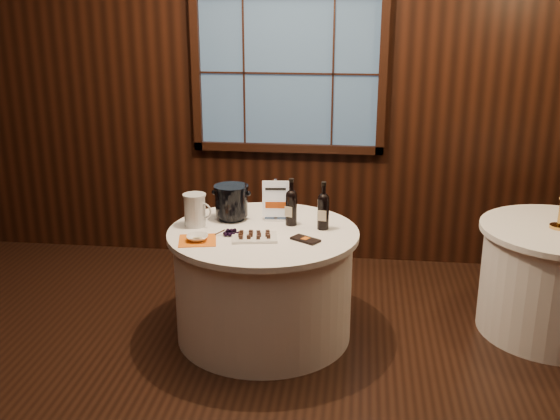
# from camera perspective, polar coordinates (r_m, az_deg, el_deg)

# --- Properties ---
(ground) EXTENTS (6.00, 6.00, 0.00)m
(ground) POSITION_cam_1_polar(r_m,az_deg,el_deg) (3.85, -3.70, -17.77)
(ground) COLOR black
(ground) RESTS_ON ground
(back_wall) EXTENTS (6.00, 0.10, 3.00)m
(back_wall) POSITION_cam_1_polar(r_m,az_deg,el_deg) (5.63, 0.74, 10.77)
(back_wall) COLOR black
(back_wall) RESTS_ON ground
(main_table) EXTENTS (1.28, 1.28, 0.77)m
(main_table) POSITION_cam_1_polar(r_m,az_deg,el_deg) (4.51, -1.44, -6.37)
(main_table) COLOR white
(main_table) RESTS_ON ground
(side_table) EXTENTS (1.08, 1.08, 0.77)m
(side_table) POSITION_cam_1_polar(r_m,az_deg,el_deg) (4.94, 22.85, -5.64)
(side_table) COLOR white
(side_table) RESTS_ON ground
(sign_stand) EXTENTS (0.18, 0.10, 0.30)m
(sign_stand) POSITION_cam_1_polar(r_m,az_deg,el_deg) (4.54, -0.39, 0.33)
(sign_stand) COLOR #B9BAC1
(sign_stand) RESTS_ON main_table
(port_bottle_left) EXTENTS (0.08, 0.09, 0.33)m
(port_bottle_left) POSITION_cam_1_polar(r_m,az_deg,el_deg) (4.44, 0.99, 0.44)
(port_bottle_left) COLOR black
(port_bottle_left) RESTS_ON main_table
(port_bottle_right) EXTENTS (0.08, 0.08, 0.33)m
(port_bottle_right) POSITION_cam_1_polar(r_m,az_deg,el_deg) (4.37, 3.79, 0.11)
(port_bottle_right) COLOR black
(port_bottle_right) RESTS_ON main_table
(ice_bucket) EXTENTS (0.24, 0.24, 0.25)m
(ice_bucket) POSITION_cam_1_polar(r_m,az_deg,el_deg) (4.56, -4.25, 0.73)
(ice_bucket) COLOR black
(ice_bucket) RESTS_ON main_table
(chocolate_plate) EXTENTS (0.32, 0.24, 0.04)m
(chocolate_plate) POSITION_cam_1_polar(r_m,az_deg,el_deg) (4.22, -2.24, -2.30)
(chocolate_plate) COLOR white
(chocolate_plate) RESTS_ON main_table
(chocolate_box) EXTENTS (0.20, 0.18, 0.02)m
(chocolate_box) POSITION_cam_1_polar(r_m,az_deg,el_deg) (4.19, 2.23, -2.59)
(chocolate_box) COLOR black
(chocolate_box) RESTS_ON main_table
(grape_bunch) EXTENTS (0.18, 0.08, 0.04)m
(grape_bunch) POSITION_cam_1_polar(r_m,az_deg,el_deg) (4.28, -4.28, -1.99)
(grape_bunch) COLOR black
(grape_bunch) RESTS_ON main_table
(glass_pitcher) EXTENTS (0.21, 0.16, 0.22)m
(glass_pitcher) POSITION_cam_1_polar(r_m,az_deg,el_deg) (4.46, -7.40, 0.02)
(glass_pitcher) COLOR silver
(glass_pitcher) RESTS_ON main_table
(orange_napkin) EXTENTS (0.28, 0.28, 0.00)m
(orange_napkin) POSITION_cam_1_polar(r_m,az_deg,el_deg) (4.22, -7.20, -2.65)
(orange_napkin) COLOR orange
(orange_napkin) RESTS_ON main_table
(cracker_bowl) EXTENTS (0.16, 0.16, 0.03)m
(cracker_bowl) POSITION_cam_1_polar(r_m,az_deg,el_deg) (4.21, -7.21, -2.40)
(cracker_bowl) COLOR white
(cracker_bowl) RESTS_ON orange_napkin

